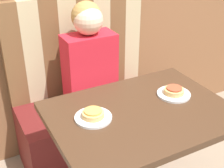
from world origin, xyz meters
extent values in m
cube|color=#5B1919|center=(0.00, 0.63, 0.24)|extent=(1.00, 0.50, 0.48)
cube|color=brown|center=(-0.44, 0.84, 0.83)|extent=(0.13, 0.06, 0.70)
cube|color=tan|center=(-0.31, 0.84, 0.83)|extent=(0.13, 0.06, 0.70)
cube|color=brown|center=(-0.19, 0.84, 0.83)|extent=(0.13, 0.06, 0.70)
cube|color=tan|center=(-0.06, 0.84, 0.83)|extent=(0.13, 0.06, 0.70)
cube|color=brown|center=(0.06, 0.84, 0.83)|extent=(0.13, 0.06, 0.70)
cube|color=tan|center=(0.19, 0.84, 0.83)|extent=(0.13, 0.06, 0.70)
cube|color=brown|center=(0.31, 0.84, 0.83)|extent=(0.13, 0.06, 0.70)
cube|color=tan|center=(0.44, 0.84, 0.83)|extent=(0.13, 0.06, 0.70)
cube|color=#422B1C|center=(0.00, 0.00, 0.75)|extent=(0.91, 0.67, 0.03)
cube|color=red|center=(0.00, 0.63, 0.73)|extent=(0.34, 0.18, 0.49)
sphere|color=beige|center=(0.00, 0.63, 1.07)|extent=(0.19, 0.19, 0.19)
sphere|color=#AD8447|center=(0.00, 0.65, 1.09)|extent=(0.19, 0.19, 0.19)
cylinder|color=white|center=(-0.24, 0.05, 0.78)|extent=(0.18, 0.18, 0.01)
cylinder|color=white|center=(0.24, 0.05, 0.78)|extent=(0.18, 0.18, 0.01)
cylinder|color=tan|center=(-0.24, 0.05, 0.80)|extent=(0.11, 0.11, 0.03)
cylinder|color=gold|center=(-0.24, 0.05, 0.81)|extent=(0.08, 0.08, 0.01)
cylinder|color=tan|center=(0.24, 0.05, 0.80)|extent=(0.11, 0.11, 0.03)
cylinder|color=#AD472D|center=(0.24, 0.05, 0.81)|extent=(0.08, 0.08, 0.01)
camera|label=1|loc=(-0.74, -1.09, 1.62)|focal=50.00mm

